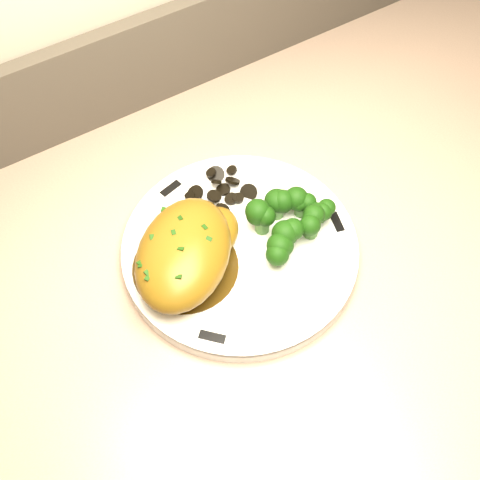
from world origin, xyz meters
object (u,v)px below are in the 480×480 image
plate (240,250)px  chicken_breast (187,251)px  broccoli_florets (292,219)px  counter (193,471)px

plate → chicken_breast: (-0.06, 0.01, 0.03)m
chicken_breast → broccoli_florets: chicken_breast is taller
plate → broccoli_florets: size_ratio=2.72×
plate → broccoli_florets: 0.06m
counter → chicken_breast: bearing=42.7°
plate → broccoli_florets: bearing=-12.7°
counter → broccoli_florets: counter is taller
counter → plate: 0.51m
plate → chicken_breast: 0.07m
counter → plate: bearing=24.0°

